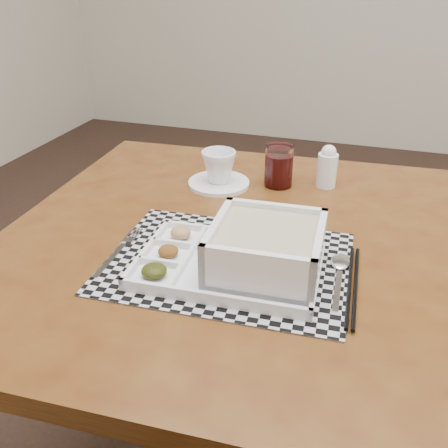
% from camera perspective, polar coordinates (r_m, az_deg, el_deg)
% --- Properties ---
extents(floor, '(5.00, 5.00, 0.00)m').
position_cam_1_polar(floor, '(1.66, 18.79, -20.80)').
color(floor, black).
rests_on(floor, ground).
extents(dining_table, '(1.00, 1.00, 0.72)m').
position_cam_1_polar(dining_table, '(1.04, 1.97, -4.83)').
color(dining_table, '#4E230E').
rests_on(dining_table, ground).
extents(placemat, '(0.45, 0.35, 0.00)m').
position_cam_1_polar(placemat, '(0.91, 0.44, -4.42)').
color(placemat, '#B2B2BA').
rests_on(placemat, dining_table).
extents(serving_tray, '(0.33, 0.24, 0.09)m').
position_cam_1_polar(serving_tray, '(0.87, 3.58, -3.49)').
color(serving_tray, white).
rests_on(serving_tray, placemat).
extents(fork, '(0.03, 0.19, 0.00)m').
position_cam_1_polar(fork, '(0.96, -11.85, -2.94)').
color(fork, silver).
rests_on(fork, placemat).
extents(spoon, '(0.04, 0.18, 0.01)m').
position_cam_1_polar(spoon, '(0.92, 13.15, -4.65)').
color(spoon, silver).
rests_on(spoon, placemat).
extents(chopsticks, '(0.03, 0.24, 0.01)m').
position_cam_1_polar(chopsticks, '(0.87, 14.48, -6.76)').
color(chopsticks, black).
rests_on(chopsticks, placemat).
extents(saucer, '(0.15, 0.15, 0.01)m').
position_cam_1_polar(saucer, '(1.23, -0.59, 4.68)').
color(saucer, white).
rests_on(saucer, dining_table).
extents(cup, '(0.09, 0.09, 0.08)m').
position_cam_1_polar(cup, '(1.21, -0.60, 6.59)').
color(cup, white).
rests_on(cup, saucer).
extents(juice_glass, '(0.07, 0.07, 0.10)m').
position_cam_1_polar(juice_glass, '(1.22, 6.28, 6.44)').
color(juice_glass, white).
rests_on(juice_glass, dining_table).
extents(creamer_bottle, '(0.05, 0.05, 0.10)m').
position_cam_1_polar(creamer_bottle, '(1.23, 11.72, 6.42)').
color(creamer_bottle, white).
rests_on(creamer_bottle, dining_table).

